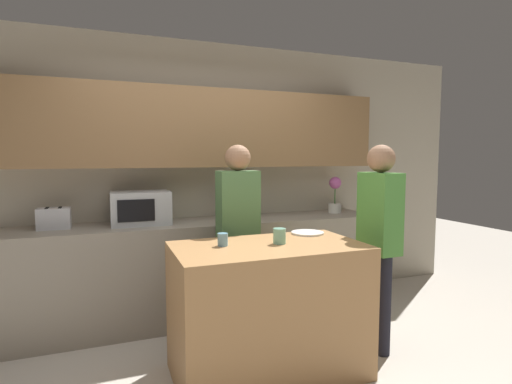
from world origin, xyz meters
The scene contains 15 objects.
back_wall centered at (0.00, 1.66, 1.54)m, with size 6.40×0.40×2.70m.
back_counter centered at (0.00, 1.39, 0.47)m, with size 3.60×0.62×0.94m.
kitchen_island centered at (0.20, 0.23, 0.47)m, with size 1.33×0.75×0.94m.
microwave centered at (-0.57, 1.44, 1.09)m, with size 0.52×0.39×0.30m.
toaster centered at (-1.28, 1.44, 1.03)m, with size 0.26×0.16×0.18m.
potted_plant centered at (1.49, 1.44, 1.13)m, with size 0.14×0.14×0.40m.
bottle_0 centered at (0.27, 1.42, 1.06)m, with size 0.09×0.09×0.32m.
bottle_1 centered at (0.37, 1.32, 1.04)m, with size 0.07×0.07×0.28m.
bottle_2 centered at (0.45, 1.32, 1.03)m, with size 0.07×0.07×0.24m.
bottle_3 centered at (0.55, 1.50, 1.03)m, with size 0.08×0.08×0.24m.
plate_on_island centered at (0.64, 0.49, 0.94)m, with size 0.26×0.26×0.01m.
cup_0 centered at (-0.11, 0.31, 0.98)m, with size 0.07×0.07×0.09m.
cup_1 centered at (0.28, 0.23, 0.99)m, with size 0.09×0.09×0.11m.
person_left centered at (0.18, 0.86, 0.98)m, with size 0.34×0.22×1.65m.
person_center centered at (1.14, 0.24, 0.98)m, with size 0.22×0.34×1.64m.
Camera 1 is at (-0.87, -2.31, 1.55)m, focal length 28.00 mm.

